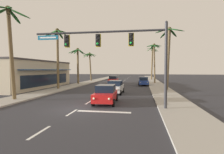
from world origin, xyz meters
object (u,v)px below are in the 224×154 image
Objects in this scene: palm_left_nearest at (10,34)px; palm_right_farthest at (152,58)px; sedan_third_in_queue at (115,87)px; storefront_strip_left at (31,74)px; palm_left_third at (78,59)px; palm_right_third at (154,54)px; palm_left_second at (58,47)px; palm_left_farthest at (90,60)px; traffic_signal_mast at (119,46)px; sedan_oncoming_far at (113,80)px; sedan_parked_nearest_kerb at (143,81)px; palm_right_second at (168,50)px; sedan_lead_at_stop_bar at (106,94)px.

palm_left_nearest is 43.02m from palm_right_farthest.
sedan_third_in_queue is 0.24× the size of storefront_strip_left.
palm_left_third is 16.89m from palm_right_third.
palm_left_farthest is (-0.89, 20.82, -1.00)m from palm_left_second.
palm_left_second is 1.23× the size of palm_left_third.
palm_left_nearest is at bearing -121.30° from palm_right_third.
palm_left_nearest is at bearing -111.74° from palm_right_farthest.
palm_left_third is 0.42× the size of storefront_strip_left.
palm_left_farthest is 0.42× the size of storefront_strip_left.
sedan_oncoming_far is (-4.55, 26.44, -4.06)m from traffic_signal_mast.
palm_right_second reaches higher than sedan_parked_nearest_kerb.
palm_left_nearest is (-6.54, -24.41, 5.77)m from sedan_oncoming_far.
sedan_lead_at_stop_bar and sedan_parked_nearest_kerb have the same top height.
sedan_third_in_queue and sedan_parked_nearest_kerb have the same top height.
palm_right_farthest reaches higher than sedan_parked_nearest_kerb.
palm_right_second is 28.63m from palm_right_farthest.
palm_left_third is at bearing -153.75° from sedan_oncoming_far.
sedan_oncoming_far is at bearing 26.25° from palm_left_third.
sedan_third_in_queue is at bearing 35.54° from palm_left_nearest.
palm_left_third is 10.41m from palm_left_farthest.
palm_left_farthest is (-12.03, 33.34, 0.75)m from traffic_signal_mast.
sedan_lead_at_stop_bar is 15.40m from palm_left_second.
sedan_lead_at_stop_bar is 1.01× the size of sedan_third_in_queue.
palm_left_third is 1.00× the size of palm_left_farthest.
palm_left_third is (-10.10, 14.09, 4.42)m from sedan_third_in_queue.
palm_left_third is at bearing -87.94° from palm_left_farthest.
sedan_oncoming_far is 17.32m from palm_right_second.
palm_right_second is 0.51× the size of storefront_strip_left.
sedan_oncoming_far is (-3.10, 24.38, 0.00)m from sedan_lead_at_stop_bar.
palm_left_third is (-0.52, 10.42, -1.39)m from palm_left_second.
palm_left_second is (-9.69, 10.46, 5.81)m from sedan_lead_at_stop_bar.
traffic_signal_mast is 2.39× the size of sedan_oncoming_far.
palm_left_farthest is at bearing 161.12° from palm_right_third.
traffic_signal_mast is at bearing -63.06° from palm_left_third.
sedan_lead_at_stop_bar is at bearing -98.95° from palm_right_farthest.
palm_left_second is 10.52m from palm_left_third.
sedan_lead_at_stop_bar is 0.25× the size of storefront_strip_left.
palm_right_farthest is at bearing 27.17° from palm_left_farthest.
traffic_signal_mast is 4.78m from sedan_lead_at_stop_bar.
sedan_oncoming_far is at bearing -121.12° from palm_right_farthest.
palm_right_second is (7.06, 11.33, 5.11)m from sedan_lead_at_stop_bar.
sedan_oncoming_far is 16.46m from palm_left_second.
storefront_strip_left reaches higher than sedan_lead_at_stop_bar.
palm_right_third is at bearing 31.98° from storefront_strip_left.
sedan_parked_nearest_kerb is 20.49m from storefront_strip_left.
palm_left_farthest is 0.83× the size of palm_right_second.
palm_left_nearest is 20.96m from palm_left_third.
sedan_parked_nearest_kerb is at bearing -97.61° from palm_right_farthest.
palm_left_nearest is 14.25m from storefront_strip_left.
palm_right_second reaches higher than palm_left_third.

